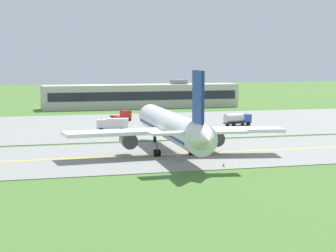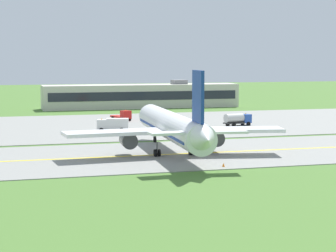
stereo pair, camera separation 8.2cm
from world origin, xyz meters
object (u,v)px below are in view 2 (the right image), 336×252
object	(u,v)px
service_truck_catering	(238,119)
airplane_lead	(172,127)
service_truck_fuel	(123,116)
service_truck_baggage	(113,124)

from	to	relation	value
service_truck_catering	airplane_lead	bearing A→B (deg)	-125.36
service_truck_fuel	airplane_lead	bearing A→B (deg)	-93.86
service_truck_baggage	service_truck_catering	world-z (taller)	service_truck_catering
airplane_lead	service_truck_catering	xyz separation A→B (m)	(24.09, 33.94, -2.60)
service_truck_baggage	service_truck_catering	xyz separation A→B (m)	(26.90, 3.06, 0.00)
service_truck_fuel	service_truck_baggage	bearing A→B (deg)	-107.10
airplane_lead	service_truck_fuel	xyz separation A→B (m)	(3.46, 51.26, -2.95)
airplane_lead	service_truck_baggage	bearing A→B (deg)	95.20
airplane_lead	service_truck_catering	size ratio (longest dim) A/B	6.27
service_truck_baggage	service_truck_fuel	distance (m)	21.33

